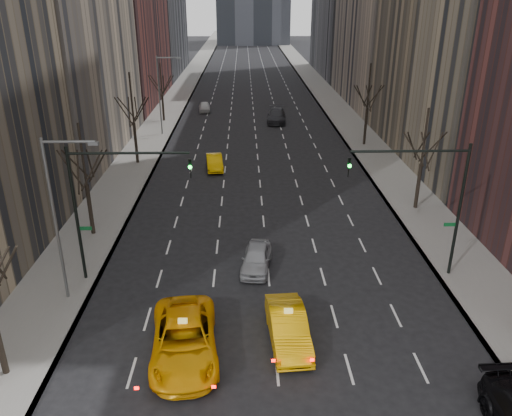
{
  "coord_description": "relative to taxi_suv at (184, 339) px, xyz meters",
  "views": [
    {
      "loc": [
        -1.38,
        -13.65,
        15.51
      ],
      "look_at": [
        -0.7,
        14.34,
        3.5
      ],
      "focal_mm": 35.0,
      "sensor_mm": 36.0,
      "label": 1
    }
  ],
  "objects": [
    {
      "name": "taxi_sedan",
      "position": [
        4.87,
        0.91,
        -0.08
      ],
      "size": [
        2.09,
        5.06,
        1.63
      ],
      "primitive_type": "imported",
      "rotation": [
        0.0,
        0.0,
        0.07
      ],
      "color": "#FFB105",
      "rests_on": "ground"
    },
    {
      "name": "silver_sedan_ahead",
      "position": [
        3.53,
        7.93,
        -0.19
      ],
      "size": [
        2.22,
        4.35,
        1.42
      ],
      "primitive_type": "imported",
      "rotation": [
        0.0,
        0.0,
        -0.14
      ],
      "color": "#97999F",
      "rests_on": "ground"
    },
    {
      "name": "traffic_mast_right",
      "position": [
        13.33,
        6.86,
        4.59
      ],
      "size": [
        6.69,
        0.39,
        8.0
      ],
      "color": "black",
      "rests_on": "ground"
    },
    {
      "name": "far_car_white",
      "position": [
        -2.81,
        52.83,
        -0.23
      ],
      "size": [
        1.91,
        4.04,
        1.33
      ],
      "primitive_type": "imported",
      "rotation": [
        0.0,
        0.0,
        0.09
      ],
      "color": "silver",
      "rests_on": "ground"
    },
    {
      "name": "sidewalk_right",
      "position": [
        16.48,
        64.86,
        -0.82
      ],
      "size": [
        4.5,
        320.0,
        0.15
      ],
      "primitive_type": "cube",
      "color": "slate",
      "rests_on": "ground"
    },
    {
      "name": "far_taxi",
      "position": [
        -0.02,
        27.01,
        -0.2
      ],
      "size": [
        1.93,
        4.36,
        1.39
      ],
      "primitive_type": "imported",
      "rotation": [
        0.0,
        0.0,
        0.11
      ],
      "color": "#FFBB05",
      "rests_on": "ground"
    },
    {
      "name": "streetlight_far",
      "position": [
        -6.61,
        39.86,
        4.72
      ],
      "size": [
        2.83,
        0.22,
        9.0
      ],
      "color": "slate",
      "rests_on": "ground"
    },
    {
      "name": "tree_lw_c",
      "position": [
        -7.77,
        28.86,
        3.14
      ],
      "size": [
        3.36,
        3.5,
        8.74
      ],
      "color": "black",
      "rests_on": "ground"
    },
    {
      "name": "traffic_mast_left",
      "position": [
        -4.88,
        6.86,
        4.59
      ],
      "size": [
        6.69,
        0.39,
        8.0
      ],
      "color": "black",
      "rests_on": "ground"
    },
    {
      "name": "taxi_suv",
      "position": [
        0.0,
        0.0,
        0.0
      ],
      "size": [
        3.61,
        6.72,
        1.79
      ],
      "primitive_type": "imported",
      "rotation": [
        0.0,
        0.0,
        0.1
      ],
      "color": "#F8A405",
      "rests_on": "ground"
    },
    {
      "name": "streetlight_near",
      "position": [
        -6.61,
        4.86,
        4.72
      ],
      "size": [
        2.83,
        0.22,
        9.0
      ],
      "color": "slate",
      "rests_on": "ground"
    },
    {
      "name": "far_suv_grey",
      "position": [
        7.12,
        46.09,
        -0.05
      ],
      "size": [
        2.79,
        6.02,
        1.7
      ],
      "primitive_type": "imported",
      "rotation": [
        0.0,
        0.0,
        -0.07
      ],
      "color": "#28282D",
      "rests_on": "ground"
    },
    {
      "name": "tree_lw_d",
      "position": [
        -7.77,
        46.86,
        2.66
      ],
      "size": [
        3.36,
        3.5,
        7.36
      ],
      "color": "black",
      "rests_on": "ground"
    },
    {
      "name": "tree_lw_b",
      "position": [
        -7.77,
        12.86,
        2.82
      ],
      "size": [
        3.36,
        3.5,
        7.82
      ],
      "color": "black",
      "rests_on": "ground"
    },
    {
      "name": "tree_rw_c",
      "position": [
        16.23,
        34.86,
        3.14
      ],
      "size": [
        3.36,
        3.5,
        8.74
      ],
      "color": "black",
      "rests_on": "ground"
    },
    {
      "name": "tree_rw_b",
      "position": [
        16.23,
        16.86,
        2.82
      ],
      "size": [
        3.36,
        3.5,
        7.82
      ],
      "color": "black",
      "rests_on": "ground"
    },
    {
      "name": "sidewalk_left",
      "position": [
        -8.02,
        64.86,
        -0.82
      ],
      "size": [
        4.5,
        320.0,
        0.15
      ],
      "primitive_type": "cube",
      "color": "slate",
      "rests_on": "ground"
    }
  ]
}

